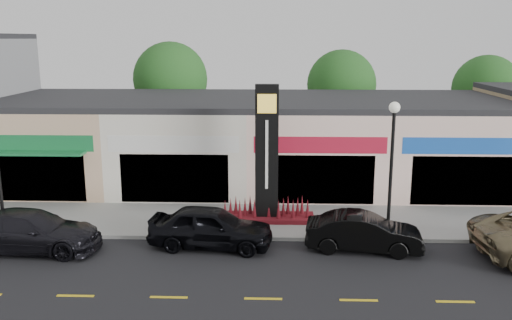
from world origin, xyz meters
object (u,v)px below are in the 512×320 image
object	(u,v)px
lamp_east_near	(392,156)
car_dark_sedan	(30,231)
car_black_sedan	(211,227)
car_black_conv	(364,232)
pylon_sign	(267,173)

from	to	relation	value
lamp_east_near	car_dark_sedan	size ratio (longest dim) A/B	1.01
car_dark_sedan	car_black_sedan	bearing A→B (deg)	-82.59
car_dark_sedan	car_black_conv	size ratio (longest dim) A/B	1.22
car_dark_sedan	pylon_sign	bearing A→B (deg)	-66.35
lamp_east_near	pylon_sign	distance (m)	5.42
pylon_sign	car_dark_sedan	world-z (taller)	pylon_sign
car_dark_sedan	lamp_east_near	bearing A→B (deg)	-80.18
lamp_east_near	car_black_conv	xyz separation A→B (m)	(-1.21, -1.35, -2.75)
pylon_sign	car_black_sedan	distance (m)	3.89
car_dark_sedan	car_black_conv	bearing A→B (deg)	-85.49
car_black_sedan	pylon_sign	bearing A→B (deg)	-30.17
car_black_sedan	car_black_conv	distance (m)	5.93
lamp_east_near	pylon_sign	world-z (taller)	pylon_sign
car_dark_sedan	car_black_conv	distance (m)	12.84
car_black_sedan	car_black_conv	xyz separation A→B (m)	(5.93, -0.15, -0.09)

